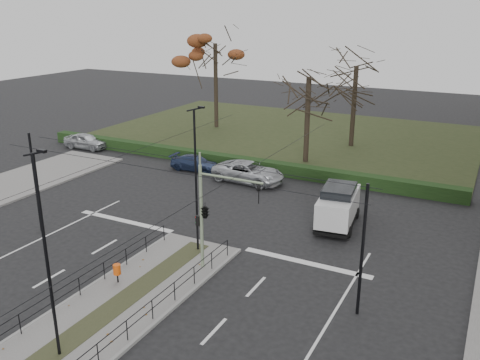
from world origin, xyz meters
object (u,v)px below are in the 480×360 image
at_px(litter_bin, 117,270).
at_px(bare_tree_center, 356,72).
at_px(rust_tree, 215,44).
at_px(parked_car_first, 86,141).
at_px(bare_tree_near, 309,84).
at_px(streetlamp_median_near, 47,257).
at_px(parked_car_third, 195,163).
at_px(traffic_light, 207,210).
at_px(streetlamp_median_far, 196,180).
at_px(parked_car_fourth, 248,172).
at_px(white_van, 338,205).

height_order(litter_bin, bare_tree_center, bare_tree_center).
bearing_deg(litter_bin, rust_tree, 111.97).
bearing_deg(parked_car_first, bare_tree_near, -79.51).
bearing_deg(parked_car_first, bare_tree_center, -64.88).
xyz_separation_m(rust_tree, bare_tree_center, (15.71, -1.18, -2.05)).
distance_m(streetlamp_median_near, parked_car_third, 24.29).
xyz_separation_m(traffic_light, bare_tree_near, (-2.32, 20.43, 3.51)).
bearing_deg(parked_car_first, rust_tree, -29.72).
distance_m(litter_bin, parked_car_first, 26.81).
distance_m(rust_tree, bare_tree_center, 15.89).
bearing_deg(bare_tree_near, litter_bin, -91.90).
xyz_separation_m(traffic_light, streetlamp_median_near, (-1.50, -8.49, 0.98)).
height_order(litter_bin, bare_tree_near, bare_tree_near).
bearing_deg(bare_tree_center, parked_car_third, -124.64).
xyz_separation_m(streetlamp_median_far, parked_car_fourth, (-2.88, 11.95, -3.39)).
xyz_separation_m(parked_car_third, bare_tree_near, (7.29, 6.31, 6.19)).
height_order(streetlamp_median_near, white_van, streetlamp_median_near).
distance_m(parked_car_first, white_van, 27.50).
distance_m(litter_bin, white_van, 13.88).
bearing_deg(traffic_light, litter_bin, -133.80).
xyz_separation_m(parked_car_fourth, white_van, (8.54, -4.88, 0.53)).
height_order(streetlamp_median_near, rust_tree, rust_tree).
xyz_separation_m(streetlamp_median_far, rust_tree, (-14.49, 27.24, 4.98)).
height_order(streetlamp_median_far, bare_tree_near, bare_tree_near).
bearing_deg(streetlamp_median_near, bare_tree_center, 88.11).
bearing_deg(white_van, litter_bin, -121.43).
bearing_deg(parked_car_third, streetlamp_median_far, -150.73).
height_order(traffic_light, litter_bin, traffic_light).
relative_size(parked_car_fourth, rust_tree, 0.47).
bearing_deg(parked_car_first, streetlamp_median_near, -142.34).
xyz_separation_m(parked_car_fourth, rust_tree, (-11.61, 15.28, 8.37)).
xyz_separation_m(litter_bin, parked_car_first, (-19.45, 18.45, -0.07)).
relative_size(parked_car_first, bare_tree_center, 0.43).
bearing_deg(bare_tree_near, parked_car_first, -165.54).
xyz_separation_m(traffic_light, parked_car_third, (-9.61, 14.12, -2.68)).
relative_size(streetlamp_median_near, parked_car_fourth, 1.45).
xyz_separation_m(parked_car_first, bare_tree_near, (20.24, 5.22, 6.06)).
xyz_separation_m(streetlamp_median_near, parked_car_fourth, (-2.91, 21.97, -3.49)).
bearing_deg(streetlamp_median_near, litter_bin, 107.05).
xyz_separation_m(streetlamp_median_near, rust_tree, (-14.52, 37.25, 4.88)).
bearing_deg(litter_bin, bare_tree_near, 88.10).
bearing_deg(white_van, streetlamp_median_far, -128.68).
height_order(streetlamp_median_far, bare_tree_center, bare_tree_center).
height_order(litter_bin, streetlamp_median_far, streetlamp_median_far).
height_order(streetlamp_median_near, bare_tree_near, bare_tree_near).
bearing_deg(streetlamp_median_far, bare_tree_center, 87.32).
bearing_deg(litter_bin, streetlamp_median_near, -72.95).
bearing_deg(traffic_light, bare_tree_near, 96.48).
height_order(litter_bin, parked_car_fourth, parked_car_fourth).
distance_m(bare_tree_center, bare_tree_near, 7.44).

